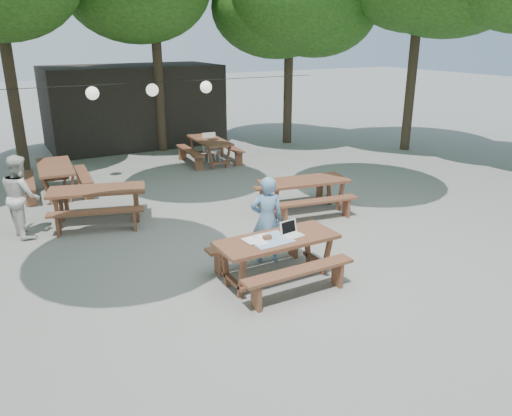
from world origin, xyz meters
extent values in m
plane|color=slate|center=(0.00, 0.00, 0.00)|extent=(80.00, 80.00, 0.00)
cube|color=black|center=(0.50, 10.50, 1.40)|extent=(6.00, 3.00, 2.80)
cube|color=#55301E|center=(-0.60, -1.23, 0.72)|extent=(2.00, 0.80, 0.06)
cube|color=#55301E|center=(-0.60, -1.88, 0.45)|extent=(1.90, 0.28, 0.05)
cube|color=#55301E|center=(-0.60, -0.58, 0.45)|extent=(1.90, 0.28, 0.05)
cube|color=#55301E|center=(-0.60, -1.23, 0.34)|extent=(1.70, 0.70, 0.69)
cube|color=#55301E|center=(-2.53, 2.95, 0.72)|extent=(2.14, 1.33, 0.06)
cube|color=#55301E|center=(-2.72, 2.33, 0.45)|extent=(1.90, 0.81, 0.05)
cube|color=#55301E|center=(-2.35, 3.58, 0.45)|extent=(1.90, 0.81, 0.05)
cube|color=#55301E|center=(-2.53, 2.95, 0.34)|extent=(1.83, 1.15, 0.69)
cube|color=#55301E|center=(1.69, 1.35, 0.72)|extent=(2.10, 1.10, 0.06)
cube|color=#55301E|center=(1.59, 0.71, 0.45)|extent=(1.92, 0.57, 0.05)
cube|color=#55301E|center=(1.79, 2.00, 0.45)|extent=(1.92, 0.57, 0.05)
cube|color=#55301E|center=(1.69, 1.35, 0.34)|extent=(1.79, 0.96, 0.69)
cube|color=#55301E|center=(-3.01, 5.46, 0.72)|extent=(0.95, 2.05, 0.06)
cube|color=#55301E|center=(-2.36, 5.41, 0.45)|extent=(0.42, 1.92, 0.05)
cube|color=#55301E|center=(-3.66, 5.51, 0.45)|extent=(0.42, 1.92, 0.05)
cube|color=#55301E|center=(-3.01, 5.46, 0.34)|extent=(0.83, 1.75, 0.69)
cube|color=#55301E|center=(1.70, 6.56, 0.72)|extent=(0.89, 2.04, 0.06)
cube|color=#55301E|center=(2.35, 6.52, 0.45)|extent=(0.37, 1.91, 0.05)
cube|color=#55301E|center=(1.05, 6.59, 0.45)|extent=(0.37, 1.91, 0.05)
cube|color=#55301E|center=(1.70, 6.56, 0.34)|extent=(0.78, 1.73, 0.69)
imported|color=#6590B8|center=(-0.37, -0.52, 0.79)|extent=(0.67, 0.56, 1.57)
imported|color=silver|center=(-4.00, 2.92, 0.83)|extent=(0.76, 0.91, 1.65)
cube|color=white|center=(1.80, 6.64, 0.40)|extent=(0.45, 0.45, 0.04)
cube|color=white|center=(1.81, 6.84, 0.66)|extent=(0.44, 0.05, 0.48)
cube|color=white|center=(1.80, 6.64, 0.19)|extent=(0.43, 0.43, 0.38)
cube|color=white|center=(-0.33, -1.29, 0.76)|extent=(0.36, 0.27, 0.02)
cube|color=white|center=(-0.35, -1.17, 0.88)|extent=(0.34, 0.11, 0.23)
cube|color=black|center=(-0.35, -1.18, 0.88)|extent=(0.28, 0.08, 0.19)
cube|color=#3474B4|center=(-0.74, -1.23, 0.75)|extent=(0.67, 0.57, 0.01)
cube|color=white|center=(-0.93, -1.22, 0.76)|extent=(0.23, 0.31, 0.00)
cube|color=white|center=(-0.78, -1.11, 0.76)|extent=(0.22, 0.30, 0.00)
cube|color=white|center=(-1.02, -1.13, 0.76)|extent=(0.23, 0.31, 0.00)
cube|color=brown|center=(-0.77, -1.21, 0.80)|extent=(0.14, 0.10, 0.06)
cylinder|color=black|center=(0.50, 6.00, 2.60)|extent=(9.00, 0.02, 0.02)
sphere|color=white|center=(-1.80, 6.00, 2.40)|extent=(0.34, 0.34, 0.34)
sphere|color=white|center=(-0.20, 6.00, 2.40)|extent=(0.34, 0.34, 0.34)
sphere|color=white|center=(1.40, 6.00, 2.40)|extent=(0.34, 0.34, 0.34)
cylinder|color=#2D2319|center=(-3.50, 8.50, 2.69)|extent=(0.32, 0.32, 5.38)
cylinder|color=#2D2319|center=(1.00, 9.00, 2.72)|extent=(0.32, 0.32, 5.43)
cylinder|color=#2D2319|center=(5.50, 8.00, 2.42)|extent=(0.32, 0.32, 4.83)
cylinder|color=#2D2319|center=(8.50, 5.00, 2.72)|extent=(0.32, 0.32, 5.45)
camera|label=1|loc=(-4.52, -7.54, 3.87)|focal=35.00mm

